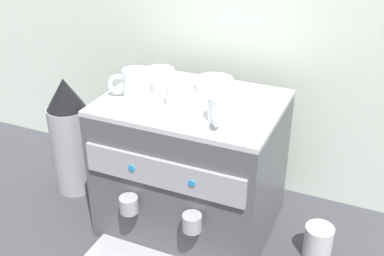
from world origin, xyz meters
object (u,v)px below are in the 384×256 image
object	(u,v)px
ceramic_bowl_1	(214,85)
coffee_grinder	(71,137)
espresso_machine	(191,166)
ceramic_cup_1	(134,83)
ceramic_cup_2	(179,95)
ceramic_bowl_3	(160,74)
ceramic_bowl_2	(245,101)
ceramic_cup_0	(222,109)
ceramic_bowl_0	(165,86)
milk_pitcher	(318,241)

from	to	relation	value
ceramic_bowl_1	coffee_grinder	distance (m)	0.59
espresso_machine	ceramic_cup_1	world-z (taller)	ceramic_cup_1
espresso_machine	ceramic_cup_2	distance (m)	0.27
espresso_machine	ceramic_bowl_1	size ratio (longest dim) A/B	4.41
ceramic_cup_1	ceramic_bowl_1	xyz separation A→B (m)	(0.21, 0.14, -0.03)
espresso_machine	ceramic_cup_1	distance (m)	0.33
ceramic_cup_2	ceramic_cup_1	bearing A→B (deg)	177.79
ceramic_bowl_3	coffee_grinder	size ratio (longest dim) A/B	0.22
coffee_grinder	ceramic_bowl_2	bearing A→B (deg)	0.88
ceramic_cup_0	ceramic_bowl_3	distance (m)	0.37
ceramic_bowl_2	ceramic_cup_0	bearing A→B (deg)	-104.35
ceramic_bowl_1	espresso_machine	bearing A→B (deg)	-106.52
ceramic_cup_0	ceramic_cup_2	xyz separation A→B (m)	(-0.15, 0.05, -0.00)
ceramic_bowl_3	coffee_grinder	xyz separation A→B (m)	(-0.32, -0.11, -0.25)
ceramic_bowl_3	ceramic_bowl_2	bearing A→B (deg)	-16.73
ceramic_bowl_0	coffee_grinder	world-z (taller)	ceramic_bowl_0
espresso_machine	ceramic_bowl_1	xyz separation A→B (m)	(0.03, 0.11, 0.25)
ceramic_bowl_0	milk_pitcher	world-z (taller)	ceramic_bowl_0
ceramic_bowl_2	coffee_grinder	size ratio (longest dim) A/B	0.27
ceramic_bowl_1	ceramic_bowl_3	size ratio (longest dim) A/B	1.25
ceramic_cup_2	ceramic_bowl_3	bearing A→B (deg)	131.60
coffee_grinder	ceramic_bowl_0	bearing A→B (deg)	3.96
ceramic_cup_1	coffee_grinder	bearing A→B (deg)	170.63
ceramic_bowl_3	ceramic_cup_2	bearing A→B (deg)	-48.40
coffee_grinder	milk_pitcher	world-z (taller)	coffee_grinder
ceramic_bowl_3	coffee_grinder	distance (m)	0.42
milk_pitcher	ceramic_cup_1	bearing A→B (deg)	-175.83
ceramic_bowl_1	ceramic_bowl_3	world-z (taller)	ceramic_bowl_1
espresso_machine	milk_pitcher	xyz separation A→B (m)	(0.43, 0.01, -0.17)
ceramic_cup_1	ceramic_bowl_1	size ratio (longest dim) A/B	0.97
ceramic_bowl_0	ceramic_bowl_1	distance (m)	0.15
ceramic_cup_2	coffee_grinder	size ratio (longest dim) A/B	0.25
ceramic_bowl_1	milk_pitcher	world-z (taller)	ceramic_bowl_1
ceramic_bowl_1	ceramic_cup_1	bearing A→B (deg)	-145.06
ceramic_cup_2	ceramic_bowl_0	size ratio (longest dim) A/B	1.19
ceramic_cup_1	ceramic_cup_2	size ratio (longest dim) A/B	1.07
ceramic_cup_2	ceramic_cup_0	bearing A→B (deg)	-18.28
ceramic_bowl_3	coffee_grinder	world-z (taller)	ceramic_bowl_3
ceramic_cup_1	coffee_grinder	world-z (taller)	ceramic_cup_1
ceramic_cup_2	milk_pitcher	distance (m)	0.63
ceramic_cup_0	ceramic_bowl_2	size ratio (longest dim) A/B	0.98
ceramic_bowl_3	milk_pitcher	distance (m)	0.74
milk_pitcher	espresso_machine	bearing A→B (deg)	-178.97
ceramic_cup_0	ceramic_cup_1	size ratio (longest dim) A/B	1.02
ceramic_bowl_2	coffee_grinder	distance (m)	0.70
ceramic_cup_0	ceramic_bowl_1	bearing A→B (deg)	116.29
ceramic_bowl_0	ceramic_bowl_2	bearing A→B (deg)	-3.48
ceramic_cup_2	ceramic_bowl_2	xyz separation A→B (m)	(0.18, 0.07, -0.02)
ceramic_bowl_2	ceramic_bowl_3	xyz separation A→B (m)	(-0.33, 0.10, -0.00)
espresso_machine	ceramic_cup_2	size ratio (longest dim) A/B	4.86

